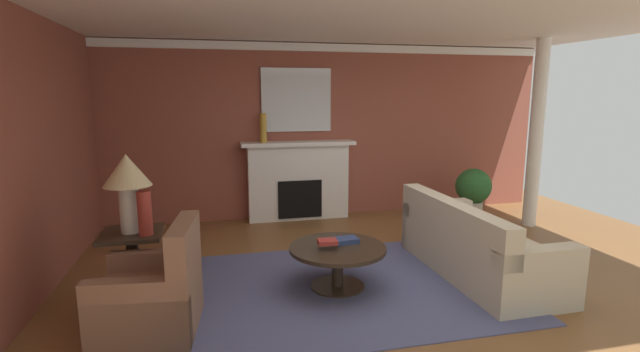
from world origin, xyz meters
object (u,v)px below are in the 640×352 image
(coffee_table, at_px, (338,257))
(side_table, at_px, (134,262))
(sofa, at_px, (475,249))
(table_lamp, at_px, (127,178))
(armchair_near_window, at_px, (153,297))
(potted_plant, at_px, (473,190))
(fireplace, at_px, (298,183))
(vase_on_side_table, at_px, (145,213))
(mantel_mirror, at_px, (296,100))
(vase_mantel_left, at_px, (263,128))

(coffee_table, distance_m, side_table, 2.01)
(sofa, height_order, table_lamp, table_lamp)
(armchair_near_window, xyz_separation_m, coffee_table, (1.75, 0.49, 0.03))
(table_lamp, height_order, potted_plant, table_lamp)
(fireplace, height_order, sofa, fireplace)
(fireplace, xyz_separation_m, vase_on_side_table, (-1.95, -2.70, 0.31))
(mantel_mirror, xyz_separation_m, coffee_table, (-0.10, -2.86, -1.57))
(vase_mantel_left, bearing_deg, armchair_near_window, -112.38)
(vase_on_side_table, height_order, vase_mantel_left, vase_mantel_left)
(armchair_near_window, xyz_separation_m, potted_plant, (4.56, 2.52, 0.19))
(side_table, distance_m, table_lamp, 0.82)
(armchair_near_window, bearing_deg, potted_plant, 28.95)
(fireplace, xyz_separation_m, table_lamp, (-2.10, -2.58, 0.63))
(vase_on_side_table, distance_m, vase_mantel_left, 3.05)
(potted_plant, bearing_deg, table_lamp, -158.66)
(mantel_mirror, height_order, side_table, mantel_mirror)
(fireplace, height_order, mantel_mirror, mantel_mirror)
(vase_mantel_left, xyz_separation_m, potted_plant, (3.25, -0.65, -0.99))
(fireplace, distance_m, mantel_mirror, 1.31)
(coffee_table, bearing_deg, vase_on_side_table, 178.82)
(coffee_table, xyz_separation_m, table_lamp, (-2.00, 0.16, 0.89))
(sofa, distance_m, potted_plant, 2.37)
(sofa, distance_m, vase_mantel_left, 3.57)
(vase_on_side_table, height_order, potted_plant, vase_on_side_table)
(fireplace, xyz_separation_m, side_table, (-2.10, -2.58, -0.19))
(mantel_mirror, bearing_deg, side_table, -127.91)
(mantel_mirror, xyz_separation_m, side_table, (-2.10, -2.70, -1.50))
(mantel_mirror, bearing_deg, vase_on_side_table, -124.70)
(sofa, bearing_deg, mantel_mirror, 117.49)
(mantel_mirror, relative_size, potted_plant, 1.33)
(armchair_near_window, distance_m, potted_plant, 5.21)
(armchair_near_window, height_order, vase_mantel_left, vase_mantel_left)
(table_lamp, bearing_deg, fireplace, 50.81)
(vase_mantel_left, bearing_deg, potted_plant, -11.38)
(sofa, bearing_deg, armchair_near_window, -171.62)
(potted_plant, bearing_deg, mantel_mirror, 163.02)
(armchair_near_window, distance_m, vase_mantel_left, 3.63)
(fireplace, xyz_separation_m, vase_mantel_left, (-0.55, -0.05, 0.89))
(potted_plant, bearing_deg, coffee_table, -144.02)
(mantel_mirror, height_order, potted_plant, mantel_mirror)
(mantel_mirror, relative_size, armchair_near_window, 1.17)
(mantel_mirror, bearing_deg, potted_plant, -16.98)
(mantel_mirror, height_order, sofa, mantel_mirror)
(side_table, xyz_separation_m, vase_on_side_table, (0.15, -0.12, 0.51))
(side_table, bearing_deg, vase_on_side_table, -38.66)
(mantel_mirror, relative_size, vase_on_side_table, 2.67)
(side_table, xyz_separation_m, potted_plant, (4.80, 1.88, 0.09))
(side_table, bearing_deg, armchair_near_window, -69.12)
(fireplace, bearing_deg, vase_on_side_table, -125.88)
(sofa, bearing_deg, vase_on_side_table, 179.46)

